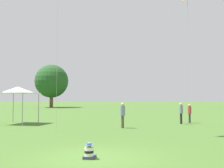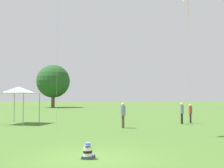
# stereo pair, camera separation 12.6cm
# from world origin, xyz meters

# --- Properties ---
(ground_plane) EXTENTS (300.00, 300.00, 0.00)m
(ground_plane) POSITION_xyz_m (0.00, 0.00, 0.00)
(ground_plane) COLOR #426628
(seated_toddler) EXTENTS (0.43, 0.52, 0.58)m
(seated_toddler) POSITION_xyz_m (-0.17, -0.08, 0.23)
(seated_toddler) COLOR #383D56
(seated_toddler) RESTS_ON ground
(person_standing_0) EXTENTS (0.43, 0.43, 1.67)m
(person_standing_0) POSITION_xyz_m (5.89, 14.22, 1.01)
(person_standing_0) COLOR black
(person_standing_0) RESTS_ON ground
(person_standing_2) EXTENTS (0.53, 0.53, 1.84)m
(person_standing_2) POSITION_xyz_m (0.31, 9.73, 1.10)
(person_standing_2) COLOR brown
(person_standing_2) RESTS_ON ground
(person_standing_3) EXTENTS (0.47, 0.47, 1.79)m
(person_standing_3) POSITION_xyz_m (5.02, 13.27, 1.08)
(person_standing_3) COLOR black
(person_standing_3) RESTS_ON ground
(canopy_tent) EXTENTS (3.14, 3.14, 3.16)m
(canopy_tent) POSITION_xyz_m (-8.83, 11.80, 2.84)
(canopy_tent) COLOR white
(canopy_tent) RESTS_ON ground
(distant_tree_1) EXTENTS (7.68, 7.68, 9.92)m
(distant_tree_1) POSITION_xyz_m (-19.09, 48.99, 6.05)
(distant_tree_1) COLOR brown
(distant_tree_1) RESTS_ON ground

